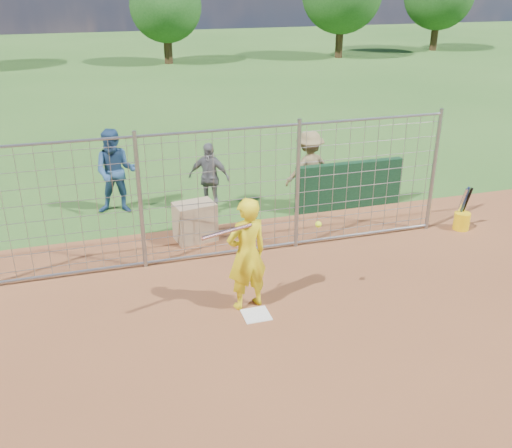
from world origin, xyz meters
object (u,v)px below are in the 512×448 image
object	(u,v)px
bystander_c	(309,169)
batter	(247,254)
bucket_with_bats	(462,219)
bystander_b	(209,178)
bystander_a	(116,172)
equipment_bin	(195,222)

from	to	relation	value
bystander_c	batter	bearing A→B (deg)	46.58
bucket_with_bats	bystander_b	bearing A→B (deg)	152.60
batter	bystander_a	world-z (taller)	bystander_a
batter	bystander_c	world-z (taller)	batter
batter	equipment_bin	bearing A→B (deg)	-96.45
bystander_a	equipment_bin	distance (m)	2.48
bystander_a	bystander_c	size ratio (longest dim) A/B	1.08
bystander_b	bystander_a	bearing A→B (deg)	-165.24
bystander_b	bystander_c	world-z (taller)	bystander_c
bystander_b	equipment_bin	xyz separation A→B (m)	(-0.62, -1.42, -0.42)
bystander_a	bystander_c	distance (m)	4.39
bystander_c	bucket_with_bats	distance (m)	3.52
bystander_a	bystander_b	distance (m)	2.09
batter	bystander_c	distance (m)	4.66
batter	bystander_b	bearing A→B (deg)	-107.01
bystander_c	equipment_bin	xyz separation A→B (m)	(-2.91, -1.08, -0.50)
bystander_a	equipment_bin	xyz separation A→B (m)	(1.39, -1.97, -0.57)
bucket_with_bats	equipment_bin	bearing A→B (deg)	168.38
batter	bucket_with_bats	distance (m)	5.54
bystander_b	bucket_with_bats	bearing A→B (deg)	2.73
batter	equipment_bin	distance (m)	2.85
bucket_with_bats	bystander_a	bearing A→B (deg)	155.87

